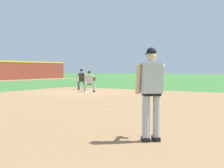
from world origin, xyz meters
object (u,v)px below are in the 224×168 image
Objects in this scene: first_base_bag at (83,92)px; umpire at (81,78)px; pitcher at (152,88)px; first_baseman at (90,80)px; baseball at (108,105)px.

first_base_bag is 0.26× the size of umpire.
pitcher reaches higher than first_baseman.
first_baseman reaches higher than first_base_bag.
first_baseman reaches higher than baseball.
baseball is (-5.45, -5.25, -0.01)m from first_base_bag.
first_base_bag is at bearing 43.96° from baseball.
umpire reaches higher than first_baseman.
baseball is at bearing 40.42° from pitcher.
first_baseman is 0.92× the size of umpire.
pitcher reaches higher than first_base_bag.
first_baseman is at bearing 40.72° from baseball.
pitcher is 13.43m from first_baseman.
umpire is (11.79, 10.57, -0.27)m from pitcher.
first_baseman is at bearing -47.44° from first_base_bag.
first_baseman is (5.74, 4.94, 0.69)m from baseball.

